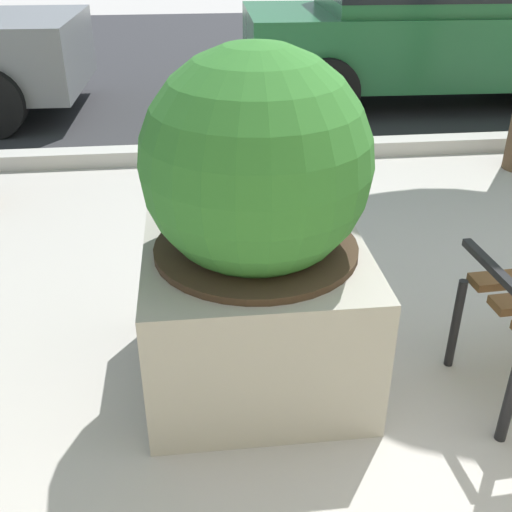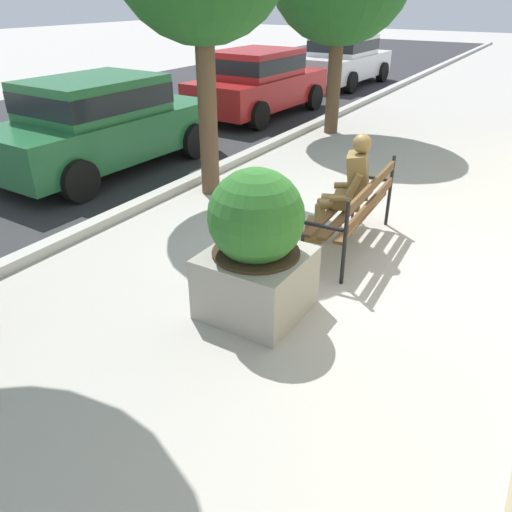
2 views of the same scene
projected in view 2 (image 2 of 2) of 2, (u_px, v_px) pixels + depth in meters
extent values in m
plane|color=#ADA8A0|center=(329.00, 250.00, 6.16)|extent=(80.00, 80.00, 0.00)
cube|color=#B2AFA8|center=(149.00, 200.00, 7.47)|extent=(60.00, 0.20, 0.12)
cube|color=brown|center=(362.00, 215.00, 5.97)|extent=(1.70, 0.20, 0.04)
cube|color=brown|center=(348.00, 212.00, 6.04)|extent=(1.70, 0.20, 0.04)
cube|color=brown|center=(334.00, 209.00, 6.12)|extent=(1.70, 0.20, 0.04)
cube|color=brown|center=(371.00, 203.00, 5.85)|extent=(1.70, 0.13, 0.11)
cube|color=brown|center=(373.00, 185.00, 5.75)|extent=(1.70, 0.13, 0.11)
cylinder|color=black|center=(302.00, 255.00, 5.55)|extent=(0.04, 0.04, 0.45)
cylinder|color=black|center=(345.00, 244.00, 5.23)|extent=(0.04, 0.04, 0.95)
cube|color=black|center=(321.00, 226.00, 5.28)|extent=(0.06, 0.48, 0.03)
cylinder|color=black|center=(354.00, 203.00, 6.92)|extent=(0.04, 0.04, 0.45)
cylinder|color=black|center=(390.00, 191.00, 6.60)|extent=(0.04, 0.04, 0.95)
cube|color=black|center=(371.00, 177.00, 6.65)|extent=(0.06, 0.48, 0.03)
cube|color=olive|center=(347.00, 200.00, 6.10)|extent=(0.42, 0.40, 0.16)
cube|color=olive|center=(358.00, 175.00, 5.93)|extent=(0.43, 0.38, 0.55)
sphere|color=olive|center=(362.00, 143.00, 5.75)|extent=(0.22, 0.22, 0.22)
cylinder|color=olive|center=(354.00, 185.00, 5.76)|extent=(0.14, 0.20, 0.29)
cylinder|color=olive|center=(341.00, 198.00, 5.87)|extent=(0.15, 0.28, 0.10)
cylinder|color=olive|center=(357.00, 173.00, 6.14)|extent=(0.14, 0.20, 0.29)
cylinder|color=olive|center=(345.00, 185.00, 6.26)|extent=(0.15, 0.28, 0.10)
cylinder|color=olive|center=(335.00, 205.00, 6.07)|extent=(0.23, 0.39, 0.14)
cylinder|color=olive|center=(318.00, 224.00, 6.24)|extent=(0.11, 0.11, 0.50)
cube|color=olive|center=(313.00, 239.00, 6.35)|extent=(0.17, 0.26, 0.07)
cylinder|color=olive|center=(336.00, 199.00, 6.22)|extent=(0.23, 0.39, 0.14)
cylinder|color=olive|center=(320.00, 218.00, 6.39)|extent=(0.11, 0.11, 0.50)
cube|color=olive|center=(315.00, 233.00, 6.50)|extent=(0.17, 0.26, 0.07)
cube|color=olive|center=(314.00, 225.00, 6.60)|extent=(0.32, 0.25, 0.16)
cube|color=gray|center=(256.00, 282.00, 4.86)|extent=(0.92, 0.92, 0.63)
cylinder|color=#38281C|center=(256.00, 252.00, 4.70)|extent=(0.83, 0.83, 0.03)
sphere|color=#2D6B28|center=(256.00, 216.00, 4.53)|extent=(0.89, 0.89, 0.89)
cylinder|color=brown|center=(208.00, 112.00, 7.35)|extent=(0.28, 0.28, 2.47)
cylinder|color=brown|center=(334.00, 81.00, 10.77)|extent=(0.29, 0.29, 2.20)
cube|color=#236638|center=(106.00, 134.00, 8.70)|extent=(4.15, 1.83, 0.70)
cube|color=#236638|center=(93.00, 97.00, 8.28)|extent=(2.18, 1.63, 0.60)
cube|color=black|center=(93.00, 97.00, 8.28)|extent=(2.19, 1.65, 0.33)
cylinder|color=black|center=(129.00, 129.00, 10.23)|extent=(0.65, 0.24, 0.64)
cylinder|color=black|center=(194.00, 141.00, 9.40)|extent=(0.65, 0.24, 0.64)
cylinder|color=black|center=(10.00, 162.00, 8.26)|extent=(0.65, 0.24, 0.64)
cylinder|color=black|center=(79.00, 181.00, 7.43)|extent=(0.65, 0.24, 0.64)
cube|color=#B21E1E|center=(259.00, 90.00, 12.58)|extent=(4.15, 1.83, 0.70)
cube|color=#B21E1E|center=(256.00, 63.00, 12.16)|extent=(2.18, 1.63, 0.60)
cube|color=black|center=(256.00, 63.00, 12.16)|extent=(2.19, 1.65, 0.33)
cylinder|color=black|center=(260.00, 91.00, 14.11)|extent=(0.65, 0.24, 0.64)
cylinder|color=black|center=(314.00, 97.00, 13.28)|extent=(0.65, 0.24, 0.64)
cylinder|color=black|center=(200.00, 107.00, 12.14)|extent=(0.65, 0.24, 0.64)
cylinder|color=black|center=(259.00, 116.00, 11.31)|extent=(0.65, 0.24, 0.64)
cube|color=silver|center=(344.00, 66.00, 16.70)|extent=(4.15, 1.83, 0.70)
cube|color=silver|center=(344.00, 45.00, 16.28)|extent=(2.18, 1.63, 0.60)
cube|color=black|center=(344.00, 45.00, 16.28)|extent=(2.19, 1.65, 0.33)
cylinder|color=black|center=(337.00, 68.00, 18.23)|extent=(0.65, 0.24, 0.64)
cylinder|color=black|center=(382.00, 72.00, 17.41)|extent=(0.65, 0.24, 0.64)
cylinder|color=black|center=(302.00, 78.00, 16.26)|extent=(0.65, 0.24, 0.64)
cylinder|color=black|center=(351.00, 82.00, 15.43)|extent=(0.65, 0.24, 0.64)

